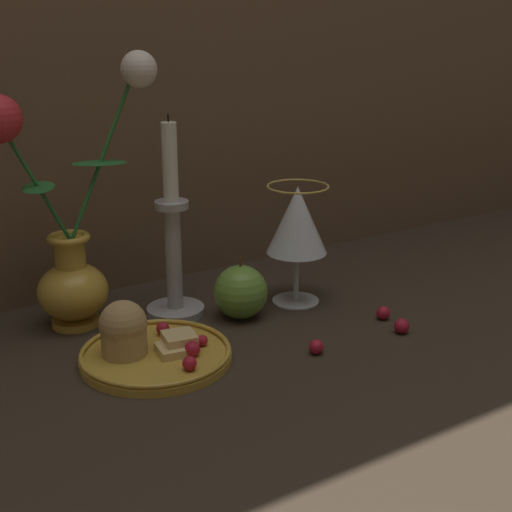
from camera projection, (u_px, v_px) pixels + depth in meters
ground_plane at (245, 342)px, 0.91m from camera, size 2.40×2.40×0.00m
vase at (67, 239)px, 0.92m from camera, size 0.23×0.09×0.35m
plate_with_pastries at (146, 346)px, 0.85m from camera, size 0.18×0.18×0.08m
wine_glass at (297, 224)px, 1.00m from camera, size 0.09×0.09×0.17m
candlestick at (173, 250)px, 0.97m from camera, size 0.08×0.08×0.28m
apple_beside_vase at (241, 292)px, 0.97m from camera, size 0.07×0.07×0.09m
berry_near_plate at (316, 347)px, 0.87m from camera, size 0.02×0.02×0.02m
berry_front_center at (383, 313)px, 0.97m from camera, size 0.02×0.02×0.02m
berry_by_glass_stem at (402, 326)px, 0.93m from camera, size 0.02×0.02×0.02m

